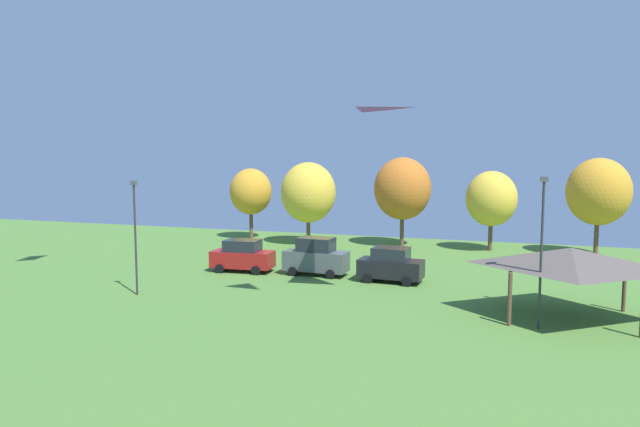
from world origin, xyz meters
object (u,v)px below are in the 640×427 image
(parked_car_second_from_left, at_px, (316,257))
(light_post_1, at_px, (135,231))
(park_pavilion, at_px, (571,258))
(treeline_tree_4, at_px, (598,192))
(parked_car_leftmost, at_px, (243,256))
(treeline_tree_2, at_px, (402,189))
(treeline_tree_3, at_px, (491,199))
(kite_flying_7, at_px, (355,128))
(treeline_tree_0, at_px, (251,192))
(light_post_0, at_px, (542,245))
(parked_car_third_from_left, at_px, (391,265))
(treeline_tree_1, at_px, (308,193))

(parked_car_second_from_left, bearing_deg, light_post_1, -131.38)
(park_pavilion, distance_m, treeline_tree_4, 20.76)
(parked_car_leftmost, distance_m, treeline_tree_2, 17.81)
(parked_car_leftmost, distance_m, light_post_1, 9.00)
(parked_car_leftmost, xyz_separation_m, treeline_tree_4, (24.51, 15.07, 4.12))
(treeline_tree_3, xyz_separation_m, treeline_tree_4, (8.30, 0.15, 0.76))
(kite_flying_7, height_order, parked_car_leftmost, kite_flying_7)
(treeline_tree_0, bearing_deg, treeline_tree_2, 0.46)
(parked_car_second_from_left, height_order, treeline_tree_4, treeline_tree_4)
(park_pavilion, height_order, light_post_1, light_post_1)
(kite_flying_7, distance_m, park_pavilion, 12.74)
(light_post_0, height_order, treeline_tree_0, light_post_0)
(light_post_0, height_order, treeline_tree_4, treeline_tree_4)
(light_post_1, height_order, treeline_tree_3, treeline_tree_3)
(treeline_tree_3, bearing_deg, park_pavilion, -77.16)
(light_post_1, distance_m, treeline_tree_0, 23.42)
(parked_car_third_from_left, bearing_deg, kite_flying_7, -92.76)
(park_pavilion, bearing_deg, treeline_tree_4, 79.67)
(kite_flying_7, height_order, light_post_0, kite_flying_7)
(kite_flying_7, distance_m, light_post_1, 14.14)
(light_post_1, bearing_deg, treeline_tree_4, 40.30)
(parked_car_leftmost, xyz_separation_m, treeline_tree_0, (-6.52, 14.99, 3.51))
(parked_car_third_from_left, relative_size, light_post_0, 0.58)
(light_post_0, bearing_deg, treeline_tree_4, 77.06)
(parked_car_second_from_left, distance_m, park_pavilion, 16.65)
(light_post_1, bearing_deg, treeline_tree_0, 99.04)
(light_post_0, xyz_separation_m, treeline_tree_1, (-19.22, 21.03, 0.76))
(parked_car_leftmost, relative_size, treeline_tree_0, 0.64)
(parked_car_second_from_left, height_order, parked_car_third_from_left, parked_car_second_from_left)
(kite_flying_7, relative_size, treeline_tree_1, 0.52)
(light_post_1, distance_m, treeline_tree_1, 21.75)
(parked_car_second_from_left, height_order, light_post_0, light_post_0)
(kite_flying_7, xyz_separation_m, park_pavilion, (10.88, 1.22, -6.51))
(treeline_tree_3, bearing_deg, light_post_0, -82.20)
(treeline_tree_1, bearing_deg, light_post_1, -97.74)
(park_pavilion, xyz_separation_m, light_post_0, (-1.51, -2.38, 0.93))
(treeline_tree_4, bearing_deg, parked_car_third_from_left, -132.87)
(parked_car_third_from_left, xyz_separation_m, treeline_tree_1, (-10.52, 13.32, 3.66))
(treeline_tree_1, bearing_deg, parked_car_leftmost, -90.34)
(light_post_0, relative_size, treeline_tree_1, 0.95)
(treeline_tree_0, height_order, treeline_tree_4, treeline_tree_4)
(parked_car_second_from_left, distance_m, treeline_tree_2, 15.41)
(treeline_tree_4, bearing_deg, parked_car_leftmost, -148.41)
(light_post_1, relative_size, treeline_tree_3, 0.98)
(parked_car_third_from_left, height_order, park_pavilion, park_pavilion)
(parked_car_third_from_left, distance_m, treeline_tree_2, 15.71)
(kite_flying_7, height_order, treeline_tree_1, kite_flying_7)
(treeline_tree_0, relative_size, treeline_tree_4, 0.87)
(park_pavilion, bearing_deg, parked_car_second_from_left, 159.50)
(parked_car_leftmost, distance_m, parked_car_third_from_left, 10.60)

